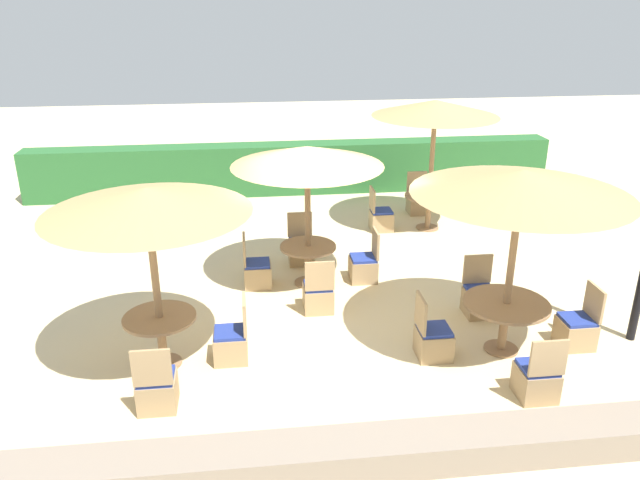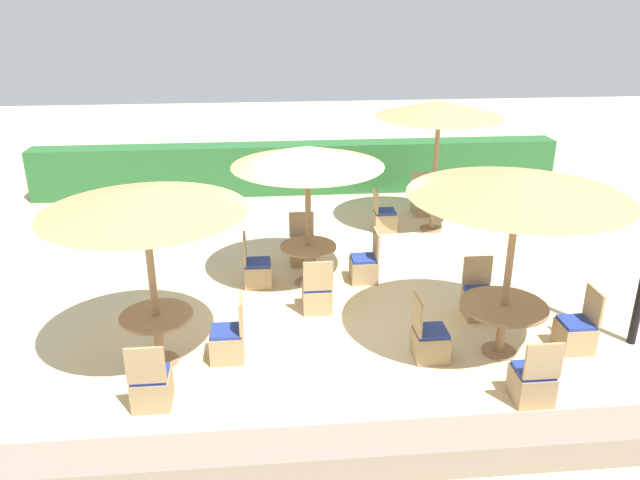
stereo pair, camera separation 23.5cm
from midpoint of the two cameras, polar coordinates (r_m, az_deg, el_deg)
name	(u,v)px [view 1 (the left image)]	position (r m, az deg, el deg)	size (l,w,h in m)	color
ground_plane	(324,305)	(10.22, -0.26, -5.94)	(40.00, 40.00, 0.00)	beige
hedge_row	(293,168)	(15.76, -2.88, 6.59)	(13.00, 0.70, 1.24)	#28602D
stone_border	(369,453)	(7.03, 3.46, -18.84)	(10.00, 0.56, 0.37)	gray
parasol_center	(307,157)	(10.17, -1.84, 7.61)	(2.51, 2.51, 2.44)	#93704C
round_table_center	(308,255)	(10.72, -1.73, -1.36)	(0.96, 0.96, 0.71)	#93704C
patio_chair_center_north	(301,249)	(11.66, -2.34, -0.87)	(0.46, 0.46, 0.93)	tan
patio_chair_center_south	(318,295)	(9.93, -0.84, -5.10)	(0.46, 0.46, 0.93)	tan
patio_chair_center_east	(364,266)	(10.97, 3.44, -2.42)	(0.46, 0.46, 0.93)	tan
patio_chair_center_west	(257,272)	(10.81, -6.44, -2.92)	(0.46, 0.46, 0.93)	tan
parasol_back_right	(435,109)	(12.95, 9.99, 11.74)	(2.56, 2.56, 2.74)	#93704C
round_table_back_right	(429,203)	(13.42, 9.44, 3.40)	(1.04, 1.04, 0.74)	#93704C
patio_chair_back_right_west	(380,218)	(13.31, 5.05, 2.00)	(0.46, 0.46, 0.93)	tan
patio_chair_back_right_north	(418,202)	(14.46, 8.48, 3.46)	(0.46, 0.46, 0.93)	tan
parasol_front_right	(522,183)	(8.38, 17.18, 4.99)	(2.85, 2.85, 2.64)	#93704C
round_table_front_right	(505,311)	(9.06, 15.88, -6.30)	(1.19, 1.19, 0.76)	#93704C
patio_chair_front_right_west	(433,340)	(8.87, 9.49, -8.99)	(0.46, 0.46, 0.93)	tan
patio_chair_front_right_east	(577,329)	(9.68, 21.78, -7.59)	(0.46, 0.46, 0.93)	tan
patio_chair_front_right_south	(537,379)	(8.36, 18.44, -12.00)	(0.46, 0.46, 0.93)	tan
patio_chair_front_right_north	(479,299)	(10.12, 13.72, -5.24)	(0.46, 0.46, 0.93)	tan
parasol_front_left	(147,201)	(8.02, -16.37, 3.43)	(2.60, 2.60, 2.52)	#93704C
round_table_front_left	(161,328)	(8.72, -15.13, -7.78)	(0.97, 0.97, 0.74)	#93704C
patio_chair_front_left_east	(232,342)	(8.79, -8.84, -9.25)	(0.46, 0.46, 0.93)	tan
patio_chair_front_left_south	(157,389)	(8.06, -15.51, -13.00)	(0.46, 0.46, 0.93)	tan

